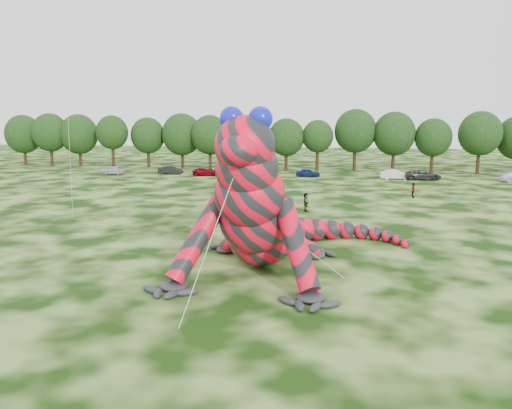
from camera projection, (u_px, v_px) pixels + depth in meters
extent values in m
plane|color=#16330A|center=(269.00, 275.00, 29.98)|extent=(240.00, 240.00, 0.00)
cylinder|color=silver|center=(68.00, 118.00, 41.08)|extent=(0.02, 0.02, 19.37)
cylinder|color=#382314|center=(73.00, 220.00, 45.27)|extent=(0.08, 0.08, 0.24)
imported|color=silver|center=(114.00, 170.00, 80.72)|extent=(4.13, 2.18, 1.34)
imported|color=black|center=(171.00, 170.00, 80.98)|extent=(4.12, 1.87, 1.31)
imported|color=maroon|center=(208.00, 172.00, 78.92)|extent=(4.97, 2.78, 1.31)
imported|color=#B0B3BA|center=(261.00, 174.00, 76.20)|extent=(4.45, 1.88, 1.28)
imported|color=#111B4E|center=(308.00, 173.00, 77.44)|extent=(3.79, 1.77, 1.26)
imported|color=silver|center=(395.00, 174.00, 74.37)|extent=(4.68, 2.13, 1.49)
imported|color=#2A2A2D|center=(422.00, 175.00, 73.82)|extent=(5.49, 2.87, 1.48)
imported|color=gray|center=(413.00, 190.00, 57.96)|extent=(0.70, 1.09, 1.73)
imported|color=gray|center=(222.00, 199.00, 52.20)|extent=(0.96, 0.82, 1.70)
imported|color=gray|center=(306.00, 202.00, 49.79)|extent=(0.85, 1.78, 1.85)
imported|color=gray|center=(238.00, 198.00, 53.15)|extent=(0.41, 0.59, 1.56)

